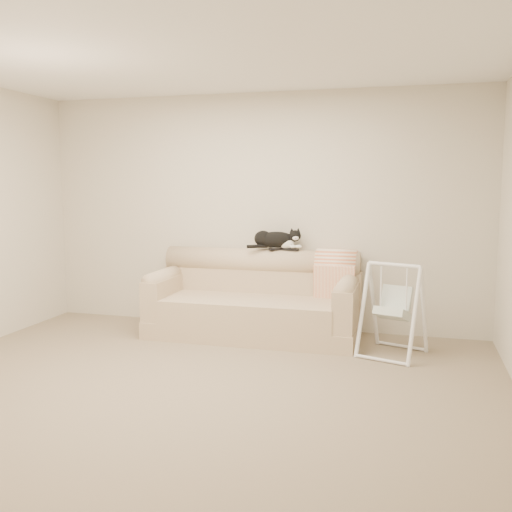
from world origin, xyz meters
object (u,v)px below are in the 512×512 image
Objects in this scene: remote_a at (277,249)px; remote_b at (291,249)px; sofa at (255,302)px; tuxedo_cat at (276,239)px; baby_swing at (393,309)px.

remote_a is 1.01× the size of remote_b.
tuxedo_cat is at bearing 53.92° from sofa.
remote_b is at bearing -6.15° from tuxedo_cat.
remote_b is 0.20× the size of baby_swing.
remote_b reaches higher than baby_swing.
tuxedo_cat is at bearing 154.94° from baby_swing.
remote_b is at bearing 32.98° from sofa.
sofa is 0.69m from remote_b.
remote_b is at bearing 152.46° from baby_swing.
tuxedo_cat reaches higher than baby_swing.
baby_swing is (1.45, -0.36, 0.09)m from sofa.
remote_a is 0.20× the size of baby_swing.
remote_a is at bearing -40.17° from tuxedo_cat.
remote_a reaches higher than baby_swing.
sofa is at bearing -126.08° from tuxedo_cat.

